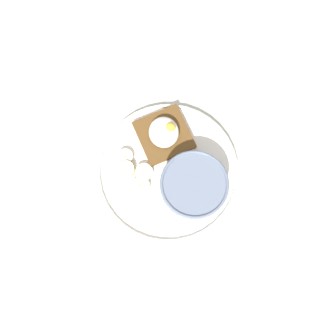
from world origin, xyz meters
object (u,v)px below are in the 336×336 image
toast_slice (165,135)px  banana_slice_right (125,157)px  banana_slice_back (141,186)px  banana_slice_left (126,170)px  oatmeal_bowl (193,186)px  poached_egg (165,132)px  banana_slice_front (144,172)px

toast_slice → banana_slice_right: (3.52, -8.36, -0.15)cm
banana_slice_back → banana_slice_left: bearing=-145.2°
banana_slice_back → banana_slice_right: 6.70cm
oatmeal_bowl → poached_egg: (-11.36, -4.00, -0.27)cm
banana_slice_left → banana_slice_back: (3.57, 2.48, -0.06)cm
poached_egg → toast_slice: bearing=-64.4°
banana_slice_back → banana_slice_front: bearing=161.8°
oatmeal_bowl → poached_egg: bearing=-160.6°
banana_slice_front → oatmeal_bowl: bearing=64.4°
toast_slice → banana_slice_left: size_ratio=2.60×
banana_slice_left → banana_slice_right: bearing=-179.7°
oatmeal_bowl → banana_slice_left: bearing=-112.4°
oatmeal_bowl → toast_slice: 12.22cm
poached_egg → banana_slice_back: (9.79, -5.97, -1.94)cm
poached_egg → banana_slice_right: size_ratio=1.47×
banana_slice_back → toast_slice: bearing=148.9°
oatmeal_bowl → banana_slice_front: (-4.35, -9.05, -2.23)cm
poached_egg → banana_slice_right: (3.57, -8.46, -2.03)cm
poached_egg → banana_slice_back: 11.63cm
banana_slice_front → banana_slice_back: same height
oatmeal_bowl → banana_slice_back: oatmeal_bowl is taller
banana_slice_back → poached_egg: bearing=148.6°
banana_slice_front → banana_slice_left: (-0.79, -3.39, 0.08)cm
oatmeal_bowl → toast_slice: (-11.31, -4.10, -2.15)cm
poached_egg → banana_slice_front: poached_egg is taller
toast_slice → banana_slice_back: 11.38cm
banana_slice_right → oatmeal_bowl: bearing=58.0°
toast_slice → banana_slice_front: size_ratio=3.14×
banana_slice_left → toast_slice: bearing=126.5°
banana_slice_left → banana_slice_right: (-2.66, -0.01, -0.15)cm
toast_slice → banana_slice_front: (6.97, -4.96, -0.08)cm
banana_slice_left → banana_slice_right: banana_slice_left is taller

